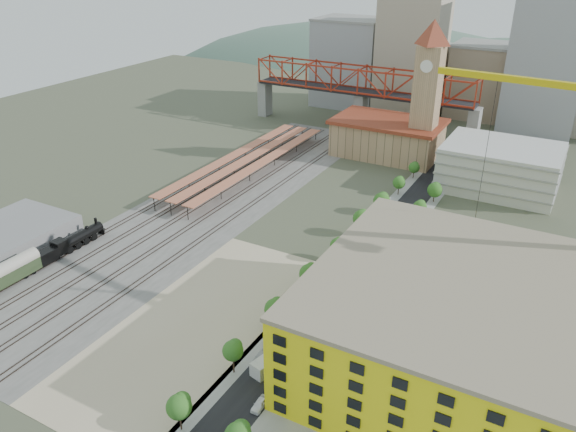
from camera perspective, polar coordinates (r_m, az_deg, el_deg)
The scene contains 32 objects.
ground at distance 137.66m, azimuth 0.16°, elevation -4.39°, with size 400.00×400.00×0.00m, color #474C38.
ballast_strip at distance 168.16m, azimuth -7.75°, elevation 1.35°, with size 36.00×165.00×0.06m, color #605E59.
dirt_lot at distance 117.76m, azimuth -9.12°, elevation -10.70°, with size 28.00×67.00×0.06m, color tan.
street_asphalt at distance 143.94m, azimuth 8.66°, elevation -3.24°, with size 12.00×170.00×0.06m, color black.
sidewalk_west at distance 145.61m, azimuth 6.64°, elevation -2.74°, with size 3.00×170.00×0.04m, color gray.
sidewalk_east at distance 142.48m, azimuth 10.72°, elevation -3.75°, with size 3.00×170.00×0.04m, color gray.
construction_pad at distance 109.97m, azimuth 16.44°, elevation -14.69°, with size 50.00×90.00×0.06m, color gray.
rail_tracks at distance 169.12m, azimuth -8.25°, elevation 1.51°, with size 26.56×160.00×0.18m.
platform_canopies at distance 190.06m, azimuth -4.17°, elevation 5.81°, with size 16.00×80.00×4.12m.
station_hall at distance 205.92m, azimuth 10.07°, elevation 7.89°, with size 38.00×24.00×13.10m.
clock_tower at distance 194.70m, azimuth 14.06°, elevation 13.20°, with size 12.00×12.00×52.00m.
parking_garage at distance 186.14m, azimuth 20.75°, elevation 4.67°, with size 34.00×26.00×14.00m, color silver.
truss_bridge at distance 230.12m, azimuth 7.51°, elevation 13.16°, with size 94.00×9.60×25.60m.
construction_building at distance 104.62m, azimuth 15.48°, elevation -10.37°, with size 44.60×50.60×18.80m.
warehouse at distance 158.57m, azimuth -26.98°, elevation -2.10°, with size 22.00×32.00×5.00m, color gray.
street_trees at distance 135.82m, azimuth 7.14°, elevation -5.08°, with size 15.40×124.40×8.00m.
skyline at distance 255.50m, azimuth 17.82°, elevation 14.38°, with size 133.00×46.00×60.00m.
distant_hills at distance 393.61m, azimuth 24.91°, elevation 1.34°, with size 647.00×264.00×227.00m.
locomotive at distance 150.52m, azimuth -21.18°, elevation -2.56°, with size 2.94×22.71×5.68m.
coach at distance 140.43m, azimuth -27.16°, elevation -5.46°, with size 3.26×18.92×5.94m.
site_trailer_a at distance 105.77m, azimuth -1.33°, elevation -14.30°, with size 2.74×10.43×2.85m, color silver.
site_trailer_b at distance 110.03m, azimuth 0.37°, elevation -12.42°, with size 2.74×10.40×2.85m, color silver.
site_trailer_c at distance 119.84m, azimuth 3.53°, elevation -8.86°, with size 2.59×9.83×2.69m, color silver.
site_trailer_d at distance 132.22m, azimuth 6.54°, elevation -5.38°, with size 2.33×8.87×2.43m, color silver.
car_0 at distance 107.26m, azimuth -2.82°, elevation -14.12°, with size 1.77×4.39×1.50m, color silver.
car_1 at distance 117.70m, azimuth 1.13°, elevation -9.92°, with size 1.51×4.34×1.43m, color #AEAFB4.
car_2 at distance 127.58m, azimuth 3.96°, elevation -6.77°, with size 2.59×5.61×1.56m, color black.
car_3 at distance 146.73m, azimuth 7.98°, elevation -2.24°, with size 2.21×5.44×1.58m, color navy.
car_4 at distance 98.64m, azimuth -2.90°, elevation -18.56°, with size 1.68×4.18×1.42m, color white.
car_5 at distance 124.34m, azimuth 6.14°, elevation -7.86°, with size 1.57×4.52×1.49m, color #97989C.
car_6 at distance 145.02m, azimuth 10.17°, elevation -2.79°, with size 2.53×5.49×1.52m, color black.
car_7 at distance 151.62m, azimuth 11.16°, elevation -1.54°, with size 2.02×4.98×1.45m, color navy.
Camera 1 is at (56.92, -103.83, 70.20)m, focal length 35.00 mm.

